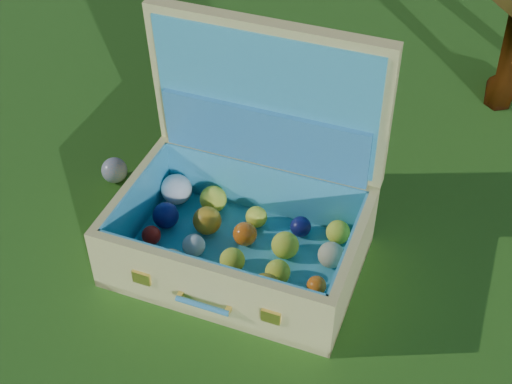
# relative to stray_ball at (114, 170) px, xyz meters

# --- Properties ---
(ground) EXTENTS (60.00, 60.00, 0.00)m
(ground) POSITION_rel_stray_ball_xyz_m (0.58, 0.06, -0.03)
(ground) COLOR #215114
(ground) RESTS_ON ground
(stray_ball) EXTENTS (0.06, 0.06, 0.06)m
(stray_ball) POSITION_rel_stray_ball_xyz_m (0.00, 0.00, 0.00)
(stray_ball) COLOR teal
(stray_ball) RESTS_ON ground
(suitcase) EXTENTS (0.59, 0.48, 0.50)m
(suitcase) POSITION_rel_stray_ball_xyz_m (0.40, -0.00, 0.11)
(suitcase) COLOR #D7CB73
(suitcase) RESTS_ON ground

